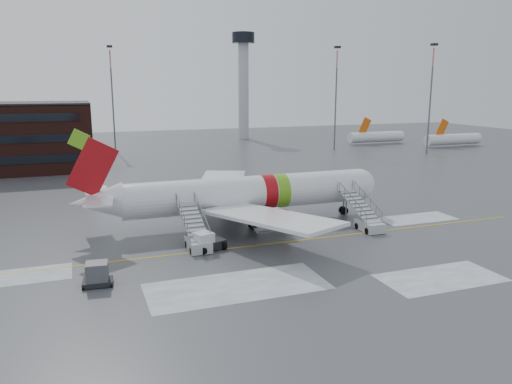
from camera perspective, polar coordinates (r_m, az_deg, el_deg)
name	(u,v)px	position (r m, az deg, el deg)	size (l,w,h in m)	color
ground	(263,241)	(50.02, 0.86, -5.65)	(260.00, 260.00, 0.00)	#494C4F
airliner	(242,194)	(55.35, -1.63, -0.25)	(35.03, 32.97, 11.18)	white
airstair_fwd	(366,220)	(55.19, 12.45, -3.09)	(2.05, 7.70, 3.48)	#B4B7BB
airstair_aft	(196,237)	(48.08, -6.83, -5.14)	(2.05, 7.70, 3.48)	#A9ACB0
pushback_tug	(207,242)	(47.30, -5.65, -5.74)	(3.55, 3.10, 1.81)	black
uld_container	(97,275)	(41.03, -17.68, -9.00)	(2.42, 1.86, 1.85)	black
control_tower	(243,73)	(147.26, -1.45, 13.42)	(6.40, 6.40, 30.00)	#B2B5BA
light_mast_far_ne	(336,92)	(121.77, 9.13, 11.25)	(1.20, 1.20, 24.25)	#595B60
light_mast_far_n	(112,92)	(122.84, -16.12, 10.95)	(1.20, 1.20, 24.25)	#595B60
light_mast_far_e	(431,92)	(119.11, 19.36, 10.72)	(1.20, 1.20, 24.25)	#595B60
distant_aircraft	(400,146)	(135.38, 16.16, 5.12)	(35.00, 18.00, 8.00)	#D8590C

